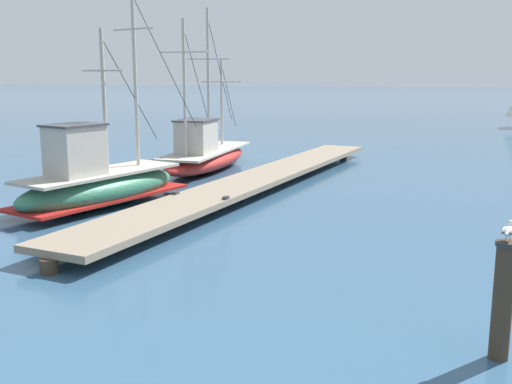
% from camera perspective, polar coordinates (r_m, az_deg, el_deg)
% --- Properties ---
extents(floating_dock, '(3.23, 19.24, 0.53)m').
position_cam_1_polar(floating_dock, '(19.73, 0.25, 1.30)').
color(floating_dock, gray).
rests_on(floating_dock, ground).
extents(fishing_boat_0, '(2.66, 7.45, 6.31)m').
position_cam_1_polar(fishing_boat_0, '(23.79, -4.93, 3.62)').
color(fishing_boat_0, '#AD2823').
rests_on(fishing_boat_0, ground).
extents(fishing_boat_1, '(3.00, 7.22, 6.38)m').
position_cam_1_polar(fishing_boat_1, '(17.60, -14.97, 0.93)').
color(fishing_boat_1, '#337556').
rests_on(fishing_boat_1, ground).
extents(mooring_piling, '(0.30, 0.30, 1.63)m').
position_cam_1_polar(mooring_piling, '(8.59, 22.60, -9.41)').
color(mooring_piling, '#3D3023').
rests_on(mooring_piling, ground).
extents(perched_seagull, '(0.18, 0.38, 0.27)m').
position_cam_1_polar(perched_seagull, '(8.32, 23.06, -3.43)').
color(perched_seagull, gold).
rests_on(perched_seagull, mooring_piling).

